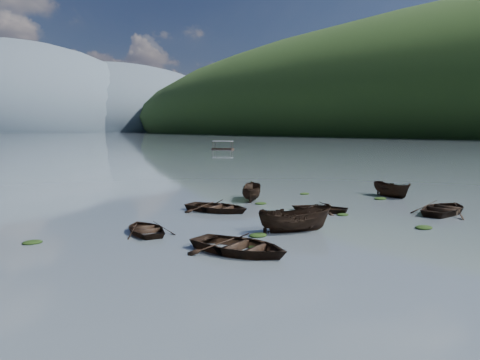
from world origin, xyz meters
TOP-DOWN VIEW (x-y plane):
  - ground_plane at (0.00, 0.00)m, footprint 2400.00×2400.00m
  - haze_mtn_c at (140.00, 900.00)m, footprint 520.00×520.00m
  - haze_mtn_d at (320.00, 900.00)m, footprint 520.00×520.00m
  - rowboat_0 at (-7.47, 1.84)m, footprint 4.98×5.88m
  - rowboat_1 at (-9.16, 8.33)m, footprint 3.38×4.27m
  - rowboat_2 at (-2.33, 3.61)m, footprint 4.64×3.04m
  - rowboat_3 at (3.41, 7.39)m, footprint 4.38×4.76m
  - rowboat_4 at (9.80, 1.81)m, footprint 5.58×4.49m
  - rowboat_5 at (13.42, 8.67)m, footprint 2.12×4.13m
  - rowboat_6 at (-2.32, 11.53)m, footprint 5.00×5.69m
  - rowboat_8 at (2.75, 14.22)m, footprint 3.69×3.88m
  - weed_clump_0 at (-6.22, 2.09)m, footprint 0.96×0.78m
  - weed_clump_1 at (-4.71, 3.95)m, footprint 1.03×0.83m
  - weed_clump_2 at (4.21, -0.18)m, footprint 1.10×0.88m
  - weed_clump_3 at (3.62, 5.39)m, footprint 0.84×0.71m
  - weed_clump_4 at (11.46, 8.33)m, footprint 1.12×0.89m
  - weed_clump_5 at (-14.79, 9.46)m, footprint 0.98×0.79m
  - weed_clump_6 at (2.12, 12.23)m, footprint 0.95×0.79m
  - weed_clump_7 at (8.55, 14.10)m, footprint 0.94×0.75m
  - pontoon_right at (51.82, 90.66)m, footprint 5.43×6.06m

SIDE VIEW (x-z plane):
  - ground_plane at x=0.00m, z-range 0.00..0.00m
  - haze_mtn_c at x=140.00m, z-range -130.00..130.00m
  - haze_mtn_d at x=320.00m, z-range -110.00..110.00m
  - rowboat_0 at x=-7.47m, z-range -0.52..0.52m
  - rowboat_1 at x=-9.16m, z-range -0.40..0.40m
  - rowboat_2 at x=-2.33m, z-range -0.84..0.84m
  - rowboat_3 at x=3.41m, z-range -0.40..0.40m
  - rowboat_4 at x=9.80m, z-range -0.51..0.51m
  - rowboat_5 at x=13.42m, z-range -0.76..0.76m
  - rowboat_6 at x=-2.32m, z-range -0.49..0.49m
  - rowboat_8 at x=2.75m, z-range -0.75..0.75m
  - weed_clump_0 at x=-6.22m, z-range -0.10..0.10m
  - weed_clump_1 at x=-4.71m, z-range -0.11..0.11m
  - weed_clump_2 at x=4.21m, z-range -0.12..0.12m
  - weed_clump_3 at x=3.62m, z-range -0.09..0.09m
  - weed_clump_4 at x=11.46m, z-range -0.12..0.12m
  - weed_clump_5 at x=-14.79m, z-range -0.10..0.10m
  - weed_clump_6 at x=2.12m, z-range -0.10..0.10m
  - weed_clump_7 at x=8.55m, z-range -0.10..0.10m
  - pontoon_right at x=51.82m, z-range -1.11..1.11m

